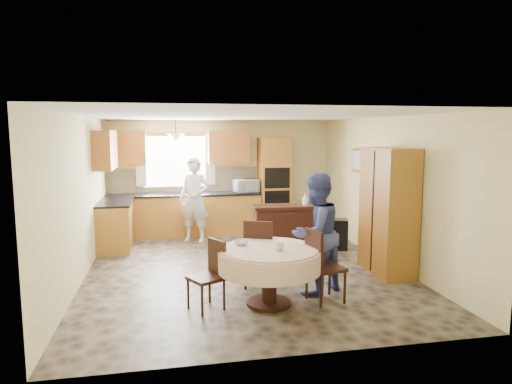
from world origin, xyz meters
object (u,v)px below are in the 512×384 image
at_px(cupboard, 388,211).
at_px(chair_back, 260,250).
at_px(oven_tower, 274,185).
at_px(chair_right, 321,262).
at_px(person_sink, 195,200).
at_px(person_dining, 316,234).
at_px(sideboard, 285,231).
at_px(chair_left, 211,271).
at_px(dining_table, 269,261).

xyz_separation_m(cupboard, chair_back, (-2.15, -0.32, -0.45)).
xyz_separation_m(oven_tower, chair_right, (-0.40, -4.33, -0.52)).
height_order(person_sink, person_dining, person_sink).
xyz_separation_m(oven_tower, sideboard, (-0.23, -1.89, -0.63)).
height_order(oven_tower, person_sink, oven_tower).
xyz_separation_m(person_sink, person_dining, (1.46, -3.38, -0.02)).
bearing_deg(chair_left, chair_back, 101.01).
distance_m(dining_table, chair_left, 0.77).
relative_size(chair_left, chair_right, 0.90).
distance_m(chair_back, person_dining, 0.85).
bearing_deg(dining_table, cupboard, 24.43).
xyz_separation_m(chair_back, person_sink, (-0.73, 3.04, 0.31)).
bearing_deg(sideboard, chair_back, -113.19).
height_order(oven_tower, person_dining, oven_tower).
relative_size(person_sink, person_dining, 1.02).
bearing_deg(cupboard, oven_tower, 107.92).
xyz_separation_m(chair_left, person_sink, (0.03, 3.67, 0.38)).
bearing_deg(chair_right, oven_tower, -17.65).
relative_size(chair_back, person_sink, 0.58).
distance_m(sideboard, cupboard, 2.01).
bearing_deg(person_sink, chair_back, -52.81).
bearing_deg(oven_tower, chair_right, -95.22).
xyz_separation_m(oven_tower, person_sink, (-1.81, -0.59, -0.19)).
bearing_deg(oven_tower, person_sink, -161.90).
distance_m(chair_left, chair_back, 0.99).
bearing_deg(dining_table, person_dining, 23.62).
bearing_deg(cupboard, dining_table, -155.57).
bearing_deg(chair_right, person_dining, -19.60).
height_order(dining_table, chair_right, chair_right).
xyz_separation_m(oven_tower, person_dining, (-0.35, -3.97, -0.21)).
xyz_separation_m(dining_table, chair_right, (0.69, -0.04, -0.05)).
relative_size(oven_tower, chair_right, 2.16).
bearing_deg(person_sink, person_dining, -42.99).
bearing_deg(chair_left, person_dining, 72.88).
distance_m(oven_tower, chair_left, 4.68).
distance_m(cupboard, chair_back, 2.22).
distance_m(oven_tower, cupboard, 3.48).
xyz_separation_m(cupboard, dining_table, (-2.15, -0.98, -0.41)).
height_order(oven_tower, chair_back, oven_tower).
relative_size(sideboard, person_sink, 0.69).
relative_size(cupboard, dining_table, 1.50).
relative_size(dining_table, chair_right, 1.36).
relative_size(chair_left, person_dining, 0.52).
relative_size(chair_back, chair_right, 1.02).
bearing_deg(person_sink, chair_right, -45.64).
height_order(dining_table, chair_left, chair_left).
distance_m(oven_tower, chair_right, 4.38).
height_order(chair_back, person_dining, person_dining).
distance_m(sideboard, chair_left, 2.87).
bearing_deg(person_dining, cupboard, 175.54).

